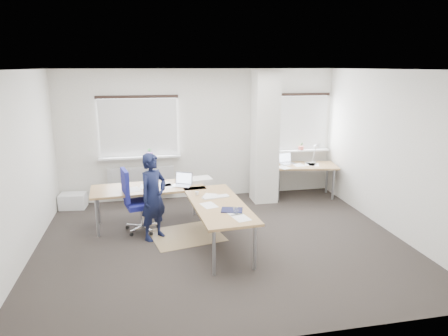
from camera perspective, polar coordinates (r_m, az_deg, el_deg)
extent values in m
plane|color=#2A2522|center=(6.76, -0.27, -10.56)|extent=(6.00, 6.00, 0.00)
cube|color=beige|center=(8.72, -3.43, 4.77)|extent=(6.00, 0.04, 2.80)
cube|color=beige|center=(3.98, 6.66, -7.09)|extent=(6.00, 0.04, 2.80)
cube|color=beige|center=(6.46, -27.41, -0.26)|extent=(0.04, 5.00, 2.80)
cube|color=beige|center=(7.47, 22.96, 2.01)|extent=(0.04, 5.00, 2.80)
cube|color=white|center=(6.13, -0.30, 13.89)|extent=(6.00, 5.00, 0.04)
cube|color=beige|center=(8.47, 5.85, 4.36)|extent=(0.50, 0.50, 2.78)
cube|color=white|center=(8.58, -12.09, 5.67)|extent=(1.60, 0.04, 1.20)
cube|color=silver|center=(8.54, -12.10, 5.63)|extent=(1.60, 0.02, 1.20)
cube|color=white|center=(8.63, -11.88, 1.53)|extent=(1.70, 0.20, 0.04)
cube|color=white|center=(9.26, 10.90, 6.34)|extent=(1.20, 0.04, 1.20)
cube|color=silver|center=(9.22, 11.00, 6.31)|extent=(1.20, 0.02, 1.20)
cube|color=white|center=(9.30, 10.88, 2.50)|extent=(1.30, 0.20, 0.04)
cube|color=silver|center=(8.78, -11.71, -1.82)|extent=(1.40, 0.10, 0.60)
cylinder|color=#69387B|center=(8.59, -10.57, 1.96)|extent=(0.12, 0.12, 0.08)
imported|color=#276126|center=(8.59, -10.58, 2.23)|extent=(0.09, 0.06, 0.17)
cylinder|color=#AF4F43|center=(9.27, 10.95, 2.84)|extent=(0.12, 0.12, 0.08)
imported|color=#276126|center=(9.26, 10.96, 3.09)|extent=(0.09, 0.07, 0.17)
cube|color=#8D744D|center=(7.06, -5.38, -9.51)|extent=(1.35, 1.21, 0.01)
cube|color=white|center=(8.82, -20.76, -4.41)|extent=(0.54, 0.41, 0.31)
cube|color=olive|center=(7.35, -10.80, -2.82)|extent=(2.05, 0.95, 0.04)
cube|color=olive|center=(6.38, -0.82, -5.24)|extent=(0.95, 2.05, 0.04)
cylinder|color=gray|center=(7.18, -17.66, -6.78)|extent=(0.05, 0.05, 0.69)
cylinder|color=gray|center=(7.74, -17.54, -5.22)|extent=(0.05, 0.05, 0.69)
cylinder|color=gray|center=(7.86, -4.31, -4.26)|extent=(0.05, 0.05, 0.69)
cylinder|color=gray|center=(5.65, -1.43, -11.96)|extent=(0.05, 0.05, 0.69)
cylinder|color=gray|center=(5.81, 4.43, -11.23)|extent=(0.05, 0.05, 0.69)
cylinder|color=gray|center=(7.40, -0.33, -5.44)|extent=(0.05, 0.05, 0.69)
cube|color=#B7B7BC|center=(7.31, -6.02, -2.51)|extent=(0.40, 0.35, 0.01)
cube|color=#B7B7BC|center=(7.39, -5.73, -1.43)|extent=(0.32, 0.18, 0.22)
cube|color=silver|center=(7.39, -5.73, -1.43)|extent=(0.27, 0.16, 0.19)
cube|color=white|center=(6.65, -1.16, -4.15)|extent=(0.46, 0.21, 0.02)
cube|color=#131434|center=(6.07, 1.13, -6.02)|extent=(0.37, 0.32, 0.01)
cube|color=beige|center=(7.55, -3.57, -1.70)|extent=(0.49, 0.39, 0.07)
imported|color=white|center=(6.77, -3.90, -3.64)|extent=(0.07, 0.07, 0.07)
cylinder|color=silver|center=(5.92, 1.70, -6.12)|extent=(0.07, 0.07, 0.10)
cube|color=olive|center=(9.01, 11.38, 0.33)|extent=(1.50, 0.92, 0.04)
cylinder|color=gray|center=(8.75, 7.79, -2.41)|extent=(0.05, 0.05, 0.69)
cylinder|color=gray|center=(9.02, 15.34, -2.29)|extent=(0.05, 0.05, 0.69)
cylinder|color=gray|center=(9.22, 7.29, -1.52)|extent=(0.05, 0.05, 0.69)
cylinder|color=gray|center=(9.48, 14.48, -1.43)|extent=(0.05, 0.05, 0.69)
cube|color=#B7B7BC|center=(9.03, 9.06, 0.65)|extent=(0.38, 0.31, 0.01)
cube|color=#B7B7BC|center=(9.10, 8.67, 1.49)|extent=(0.33, 0.13, 0.22)
cube|color=silver|center=(9.10, 8.67, 1.49)|extent=(0.29, 0.10, 0.19)
cylinder|color=silver|center=(9.29, 12.69, 0.87)|extent=(0.10, 0.10, 0.02)
cylinder|color=silver|center=(9.25, 12.75, 2.02)|extent=(0.02, 0.16, 0.38)
cylinder|color=silver|center=(9.10, 13.13, 3.21)|extent=(0.02, 0.29, 0.13)
cone|color=silver|center=(8.97, 13.49, 2.91)|extent=(0.14, 0.16, 0.17)
cube|color=navy|center=(7.17, -11.76, -5.04)|extent=(0.60, 0.60, 0.09)
cube|color=navy|center=(7.01, -13.92, -2.41)|extent=(0.16, 0.44, 0.55)
cylinder|color=silver|center=(7.24, -11.67, -6.60)|extent=(0.07, 0.07, 0.37)
cylinder|color=black|center=(7.40, -9.40, -8.19)|extent=(0.07, 0.05, 0.07)
cylinder|color=black|center=(7.60, -11.38, -7.65)|extent=(0.04, 0.07, 0.07)
cylinder|color=black|center=(7.45, -13.61, -8.24)|extent=(0.07, 0.06, 0.07)
cylinder|color=black|center=(7.15, -13.09, -9.21)|extent=(0.07, 0.07, 0.07)
cylinder|color=black|center=(7.11, -10.37, -9.18)|extent=(0.06, 0.07, 0.07)
imported|color=black|center=(6.76, -10.05, -4.07)|extent=(0.64, 0.62, 1.48)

